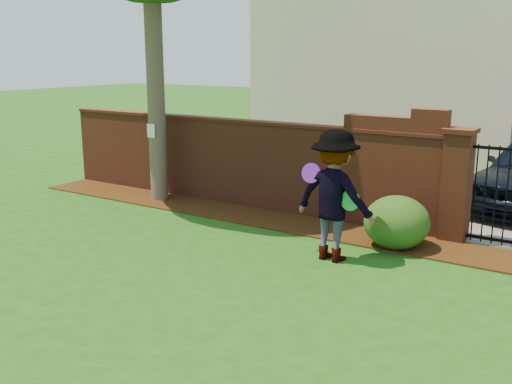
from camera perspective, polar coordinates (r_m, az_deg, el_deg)
The scene contains 10 objects.
ground at distance 8.08m, azimuth -6.47°, elevation -9.09°, with size 80.00×80.00×0.01m, color #1D4E13.
mulch_bed at distance 11.16m, azimuth 0.67°, elevation -2.55°, with size 11.10×1.08×0.03m, color #311B08.
brick_wall at distance 12.06m, azimuth -1.88°, elevation 3.10°, with size 8.70×0.31×2.16m.
pillar_left at distance 10.23m, azimuth 18.80°, elevation 0.71°, with size 0.50×0.50×1.88m.
house at distance 18.12m, azimuth 21.56°, elevation 12.71°, with size 12.40×6.40×6.30m.
paper_notice at distance 12.36m, azimuth -10.11°, elevation 5.84°, with size 0.20×0.01×0.28m, color white.
shrub_left at distance 9.67m, azimuth 13.42°, elevation -2.86°, with size 1.05×1.05×0.86m, color #1B4A16.
man at distance 8.81m, azimuth 7.43°, elevation -0.41°, with size 1.28×0.73×1.98m, color gray.
frisbee_purple at distance 8.80m, azimuth 5.35°, elevation 1.83°, with size 0.30×0.30×0.03m, color purple.
frisbee_green at distance 8.63m, azimuth 9.08°, elevation -0.82°, with size 0.30×0.30×0.03m, color green.
Camera 1 is at (4.81, -5.72, 3.06)m, focal length 41.45 mm.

